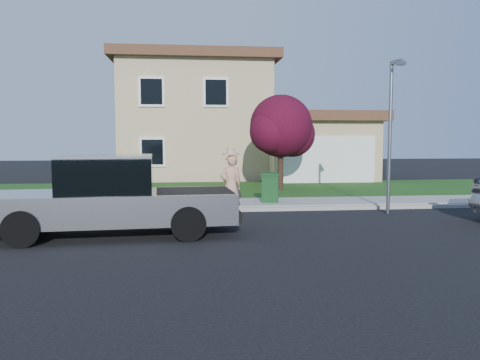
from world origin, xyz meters
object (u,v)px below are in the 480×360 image
at_px(pickup_truck, 113,198).
at_px(woman, 231,185).
at_px(ornamental_tree, 282,129).
at_px(trash_bin, 270,187).
at_px(street_lamp, 391,128).

bearing_deg(pickup_truck, woman, 33.91).
distance_m(pickup_truck, ornamental_tree, 10.36).
xyz_separation_m(trash_bin, street_lamp, (3.28, -1.96, 1.94)).
xyz_separation_m(woman, street_lamp, (4.78, 0.07, 1.64)).
height_order(pickup_truck, street_lamp, street_lamp).
bearing_deg(trash_bin, ornamental_tree, 86.13).
distance_m(woman, ornamental_tree, 6.99).
distance_m(pickup_truck, street_lamp, 8.27).
relative_size(pickup_truck, woman, 2.93).
xyz_separation_m(ornamental_tree, street_lamp, (2.06, -6.13, -0.08)).
height_order(ornamental_tree, trash_bin, ornamental_tree).
bearing_deg(street_lamp, ornamental_tree, 98.38).
relative_size(trash_bin, street_lamp, 0.21).
height_order(trash_bin, street_lamp, street_lamp).
height_order(pickup_truck, trash_bin, pickup_truck).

